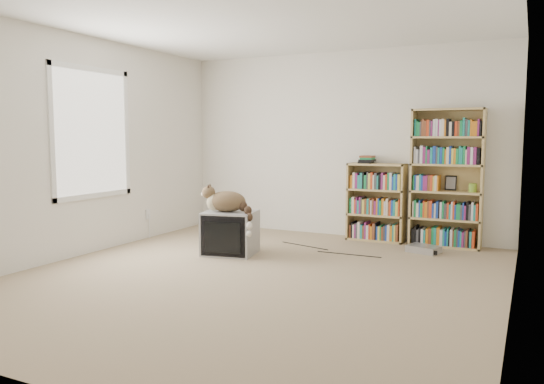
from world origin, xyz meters
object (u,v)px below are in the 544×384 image
at_px(crt_tv, 231,233).
at_px(cat, 230,204).
at_px(bookcase_tall, 447,181).
at_px(dvd_player, 424,249).
at_px(bookcase_short, 377,205).

height_order(crt_tv, cat, cat).
distance_m(cat, bookcase_tall, 2.69).
relative_size(crt_tv, bookcase_tall, 0.39).
height_order(cat, dvd_player, cat).
distance_m(crt_tv, bookcase_short, 2.04).
bearing_deg(cat, bookcase_short, 31.58).
distance_m(crt_tv, dvd_player, 2.28).
height_order(crt_tv, bookcase_tall, bookcase_tall).
distance_m(crt_tv, bookcase_tall, 2.73).
bearing_deg(cat, dvd_player, 9.49).
relative_size(cat, bookcase_tall, 0.43).
relative_size(crt_tv, cat, 0.91).
bearing_deg(bookcase_short, cat, -128.38).
bearing_deg(dvd_player, crt_tv, -136.26).
distance_m(crt_tv, cat, 0.34).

